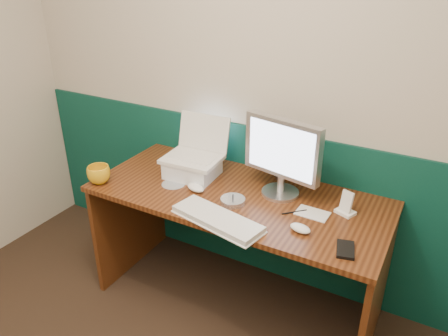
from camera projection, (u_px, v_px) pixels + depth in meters
The scene contains 18 objects.
back_wall at pixel (273, 87), 2.40m from camera, with size 3.50×0.04×2.50m, color #BAB09E.
wainscot at pixel (266, 205), 2.72m from camera, with size 3.48×0.02×1.00m, color #08362F.
desk at pixel (237, 251), 2.51m from camera, with size 1.60×0.70×0.75m, color #37180A.
laptop_riser at pixel (192, 168), 2.51m from camera, with size 0.28×0.23×0.10m, color white.
laptop at pixel (191, 139), 2.43m from camera, with size 0.32×0.24×0.26m, color silver, non-canonical shape.
monitor at pixel (282, 157), 2.25m from camera, with size 0.43×0.12×0.43m, color silver, non-canonical shape.
keyboard at pixel (217, 220), 2.09m from camera, with size 0.47×0.16×0.03m, color silver.
mouse_right at pixel (300, 228), 2.02m from camera, with size 0.10×0.06×0.03m, color silver.
mouse_left at pixel (196, 188), 2.37m from camera, with size 0.11×0.07×0.04m, color white.
mug at pixel (99, 175), 2.44m from camera, with size 0.13×0.13×0.10m, color gold.
camcorder at pixel (281, 162), 2.45m from camera, with size 0.10×0.14×0.22m, color #AAA9AE, non-canonical shape.
cd_spindle at pixel (233, 201), 2.25m from camera, with size 0.13×0.13×0.03m, color silver.
cd_loose_a at pixel (173, 184), 2.44m from camera, with size 0.13×0.13×0.00m, color silver.
pen at pixel (294, 212), 2.17m from camera, with size 0.01×0.01×0.13m, color black.
papers at pixel (312, 213), 2.16m from camera, with size 0.16×0.11×0.00m, color silver.
dock at pixel (345, 212), 2.16m from camera, with size 0.09×0.07×0.02m, color white.
music_player at pixel (347, 201), 2.14m from camera, with size 0.06×0.01×0.11m, color white.
pda at pixel (345, 250), 1.89m from camera, with size 0.07×0.13×0.01m, color black.
Camera 1 is at (0.90, -0.44, 1.91)m, focal length 35.00 mm.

